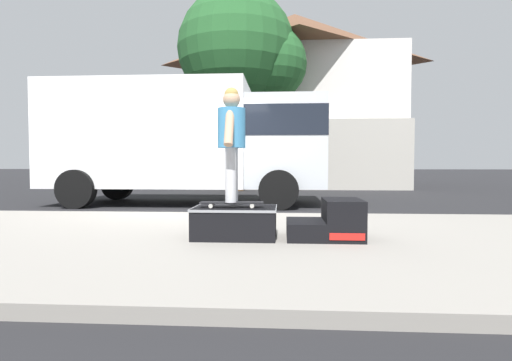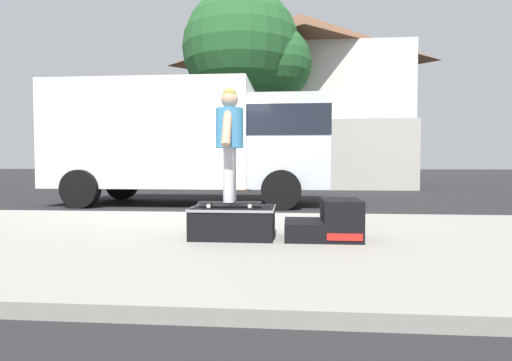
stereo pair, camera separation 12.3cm
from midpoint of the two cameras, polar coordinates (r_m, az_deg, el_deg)
The scene contains 9 objects.
ground_plane at distance 8.23m, azimuth -7.01°, elevation -4.86°, with size 140.00×140.00×0.00m, color black.
sidewalk_slab at distance 5.35m, azimuth -13.70°, elevation -8.18°, with size 50.00×5.00×0.12m, color gray.
skate_box at distance 5.04m, azimuth -2.51°, elevation -5.74°, with size 1.03×0.73×0.38m.
kicker_ramp at distance 5.02m, azimuth 11.00°, elevation -5.84°, with size 0.91×0.72×0.48m.
skateboard at distance 4.97m, azimuth -3.02°, elevation -3.16°, with size 0.79×0.25×0.07m.
skater_kid at distance 4.96m, azimuth -3.04°, elevation 6.45°, with size 0.34×0.72×1.39m.
box_truck at distance 10.50m, azimuth -8.75°, elevation 5.99°, with size 6.91×2.63×3.05m.
street_tree_main at distance 16.00m, azimuth -0.87°, elevation 17.52°, with size 4.88×4.43×7.59m.
house_behind at distance 20.37m, azimuth 6.44°, elevation 11.42°, with size 9.54×8.22×8.40m.
Camera 2 is at (1.75, -7.98, 1.03)m, focal length 28.28 mm.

